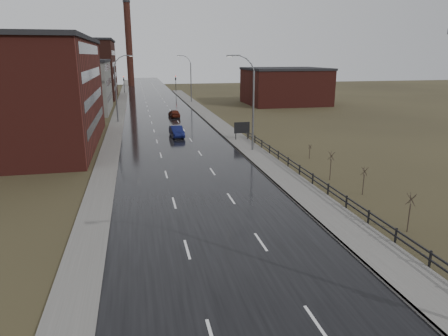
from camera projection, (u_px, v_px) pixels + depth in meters
name	position (u px, v px, depth m)	size (l,w,h in m)	color
road	(165.00, 122.00, 69.44)	(14.00, 300.00, 0.06)	black
sidewalk_right	(253.00, 152.00, 47.70)	(3.20, 180.00, 0.18)	#595651
curb_right	(241.00, 153.00, 47.38)	(0.16, 180.00, 0.18)	slate
sidewalk_left	(116.00, 124.00, 67.73)	(2.40, 260.00, 0.12)	#595651
warehouse_near	(1.00, 93.00, 49.17)	(22.44, 28.56, 13.50)	#471914
warehouse_mid	(68.00, 86.00, 81.22)	(16.32, 20.40, 10.50)	slate
warehouse_far	(65.00, 69.00, 107.71)	(26.52, 24.48, 15.50)	#331611
building_right	(285.00, 86.00, 95.24)	(18.36, 16.32, 8.50)	#471914
smokestack	(129.00, 44.00, 148.61)	(2.70, 2.70, 30.70)	#331611
streetlight_right_mid	(251.00, 103.00, 47.06)	(3.36, 0.28, 11.35)	slate
streetlight_left	(117.00, 88.00, 68.15)	(3.36, 0.28, 11.35)	slate
streetlight_right_far	(190.00, 79.00, 97.82)	(3.36, 0.28, 11.35)	slate
guardrail	(332.00, 191.00, 32.19)	(0.10, 53.05, 1.10)	black
shrub_c	(410.00, 212.00, 25.97)	(0.63, 0.66, 2.66)	#382D23
shrub_d	(364.00, 180.00, 33.05)	(0.56, 0.60, 2.38)	#382D23
shrub_e	(331.00, 165.00, 36.90)	(0.64, 0.68, 2.73)	#382D23
shrub_f	(310.00, 151.00, 44.86)	(0.40, 0.42, 1.63)	#382D23
billboard	(242.00, 128.00, 54.19)	(2.16, 0.17, 2.56)	black
traffic_light_left	(124.00, 78.00, 122.95)	(0.58, 2.73, 5.30)	black
traffic_light_right	(176.00, 77.00, 126.25)	(0.58, 2.73, 5.30)	black
car_near	(177.00, 132.00, 56.87)	(1.62, 4.65, 1.53)	#0C113F
car_far	(174.00, 114.00, 74.98)	(1.73, 4.29, 1.46)	#48160C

